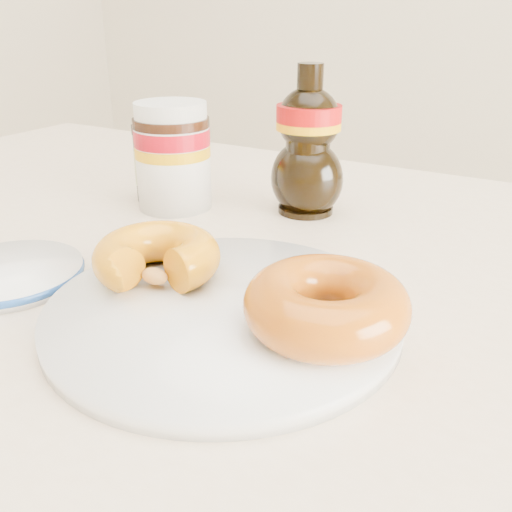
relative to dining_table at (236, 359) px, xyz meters
The scene contains 8 objects.
dining_table is the anchor object (origin of this frame).
plate 0.11m from the dining_table, 64.57° to the right, with size 0.27×0.27×0.01m.
donut_bitten 0.13m from the dining_table, 130.44° to the right, with size 0.11×0.11×0.04m, color orange.
donut_whole 0.17m from the dining_table, 27.44° to the right, with size 0.12×0.12×0.04m, color #A8500A.
nutella_jar 0.26m from the dining_table, 141.68° to the left, with size 0.09×0.09×0.12m.
syrup_bottle 0.26m from the dining_table, 97.62° to the left, with size 0.09×0.07×0.17m, color black, non-canonical shape.
dark_jar 0.28m from the dining_table, 144.10° to the left, with size 0.06×0.06×0.09m.
blue_rim_saucer 0.22m from the dining_table, 149.18° to the right, with size 0.13×0.13×0.01m.
Camera 1 is at (0.25, -0.28, 0.97)m, focal length 40.00 mm.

